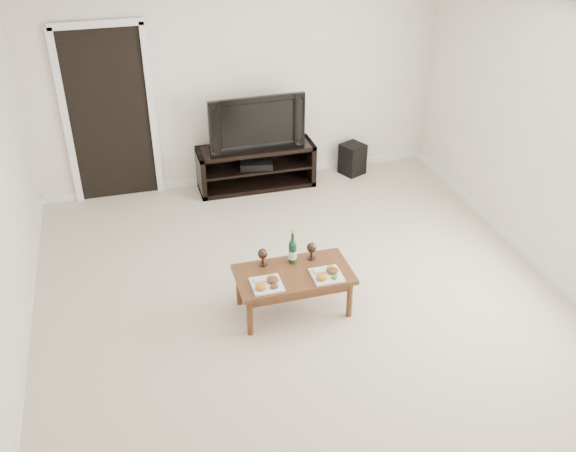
# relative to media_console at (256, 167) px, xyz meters

# --- Properties ---
(floor) EXTENTS (5.50, 5.50, 0.00)m
(floor) POSITION_rel_media_console_xyz_m (-0.13, -2.50, -0.28)
(floor) COLOR beige
(floor) RESTS_ON ground
(back_wall) EXTENTS (5.00, 0.04, 2.60)m
(back_wall) POSITION_rel_media_console_xyz_m (-0.13, 0.27, 1.02)
(back_wall) COLOR silver
(back_wall) RESTS_ON ground
(ceiling) EXTENTS (5.00, 5.50, 0.04)m
(ceiling) POSITION_rel_media_console_xyz_m (-0.13, -2.50, 2.35)
(ceiling) COLOR white
(ceiling) RESTS_ON back_wall
(doorway) EXTENTS (0.90, 0.02, 2.05)m
(doorway) POSITION_rel_media_console_xyz_m (-1.68, 0.24, 0.75)
(doorway) COLOR black
(doorway) RESTS_ON ground
(media_console) EXTENTS (1.45, 0.45, 0.55)m
(media_console) POSITION_rel_media_console_xyz_m (0.00, 0.00, 0.00)
(media_console) COLOR black
(media_console) RESTS_ON ground
(television) EXTENTS (1.18, 0.19, 0.68)m
(television) POSITION_rel_media_console_xyz_m (0.00, 0.00, 0.61)
(television) COLOR black
(television) RESTS_ON media_console
(av_receiver) EXTENTS (0.45, 0.37, 0.08)m
(av_receiver) POSITION_rel_media_console_xyz_m (0.00, -0.01, 0.05)
(av_receiver) COLOR black
(av_receiver) RESTS_ON media_console
(subwoofer) EXTENTS (0.36, 0.36, 0.41)m
(subwoofer) POSITION_rel_media_console_xyz_m (1.30, 0.03, -0.07)
(subwoofer) COLOR black
(subwoofer) RESTS_ON ground
(coffee_table) EXTENTS (1.06, 0.58, 0.42)m
(coffee_table) POSITION_rel_media_console_xyz_m (-0.24, -2.54, -0.07)
(coffee_table) COLOR #593518
(coffee_table) RESTS_ON ground
(plate_left) EXTENTS (0.27, 0.27, 0.07)m
(plate_left) POSITION_rel_media_console_xyz_m (-0.53, -2.66, 0.18)
(plate_left) COLOR white
(plate_left) RESTS_ON coffee_table
(plate_right) EXTENTS (0.27, 0.27, 0.07)m
(plate_right) POSITION_rel_media_console_xyz_m (0.03, -2.67, 0.18)
(plate_right) COLOR white
(plate_right) RESTS_ON coffee_table
(wine_bottle) EXTENTS (0.07, 0.07, 0.35)m
(wine_bottle) POSITION_rel_media_console_xyz_m (-0.21, -2.37, 0.32)
(wine_bottle) COLOR #0F3920
(wine_bottle) RESTS_ON coffee_table
(goblet_left) EXTENTS (0.09, 0.09, 0.17)m
(goblet_left) POSITION_rel_media_console_xyz_m (-0.48, -2.34, 0.23)
(goblet_left) COLOR #32231B
(goblet_left) RESTS_ON coffee_table
(goblet_right) EXTENTS (0.09, 0.09, 0.17)m
(goblet_right) POSITION_rel_media_console_xyz_m (-0.02, -2.36, 0.23)
(goblet_right) COLOR #32231B
(goblet_right) RESTS_ON coffee_table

